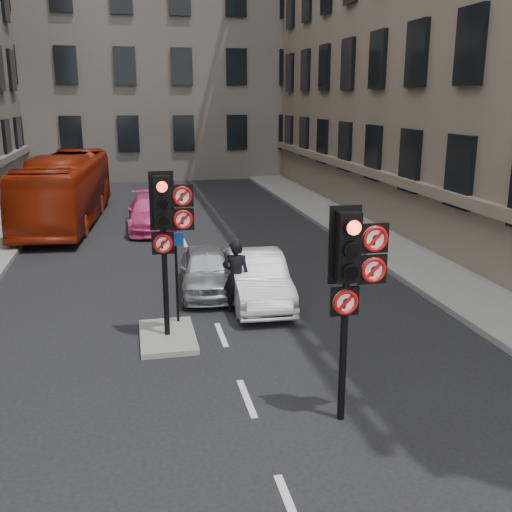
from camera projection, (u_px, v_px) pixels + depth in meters
name	position (u px, v px, depth m)	size (l,w,h in m)	color
ground	(273.00, 463.00, 8.74)	(120.00, 120.00, 0.00)	black
pavement_right	(390.00, 244.00, 21.50)	(3.00, 50.00, 0.16)	gray
centre_island	(168.00, 337.00, 13.22)	(1.20, 2.00, 0.12)	gray
building_far	(149.00, 26.00, 42.11)	(30.00, 14.00, 20.00)	slate
signal_near	(352.00, 269.00, 9.31)	(0.91, 0.40, 3.58)	black
signal_far	(167.00, 219.00, 12.55)	(0.91, 0.40, 3.58)	black
car_silver	(207.00, 270.00, 16.35)	(1.45, 3.60, 1.23)	#9FA1A6
car_white	(257.00, 278.00, 15.46)	(1.38, 3.95, 1.30)	silver
car_pink	(152.00, 213.00, 24.09)	(1.88, 4.63, 1.34)	#E3428D
bus_red	(66.00, 190.00, 24.99)	(2.41, 10.30, 2.87)	maroon
motorcycle	(227.00, 270.00, 16.91)	(0.44, 1.55, 0.93)	black
motorcyclist	(236.00, 276.00, 14.71)	(0.67, 0.44, 1.84)	black
info_sign	(176.00, 265.00, 13.60)	(0.36, 0.13, 2.11)	black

